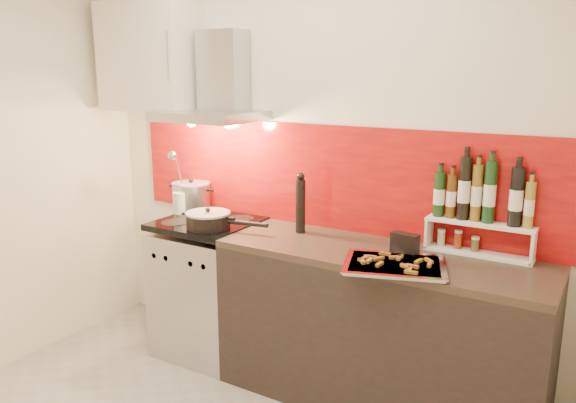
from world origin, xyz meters
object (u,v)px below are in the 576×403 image
Objects in this scene: range_stove at (210,288)px; saute_pan at (209,220)px; stock_pot at (192,196)px; pepper_mill at (301,204)px; counter at (378,329)px; baking_tray at (395,265)px.

saute_pan reaches higher than range_stove.
stock_pot is 0.50× the size of saute_pan.
range_stove is at bearing -31.79° from stock_pot.
stock_pot is at bearing 143.05° from saute_pan.
stock_pot is at bearing 175.84° from pepper_mill.
counter is at bearing -6.51° from stock_pot.
range_stove is at bearing -170.43° from pepper_mill.
stock_pot reaches higher than range_stove.
saute_pan is 0.58m from pepper_mill.
counter is (1.20, 0.00, 0.01)m from range_stove.
pepper_mill is (0.52, 0.23, 0.12)m from saute_pan.
stock_pot is at bearing 173.49° from counter.
range_stove is at bearing 171.79° from baking_tray.
counter is 1.59m from stock_pot.
counter is at bearing 127.16° from baking_tray.
saute_pan is at bearing 176.81° from baking_tray.
pepper_mill is at bearing 169.75° from counter.
saute_pan is (-1.08, -0.13, 0.51)m from counter.
saute_pan reaches higher than baking_tray.
counter is 0.53m from baking_tray.
saute_pan is at bearing -173.09° from counter.
counter is at bearing -10.25° from pepper_mill.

